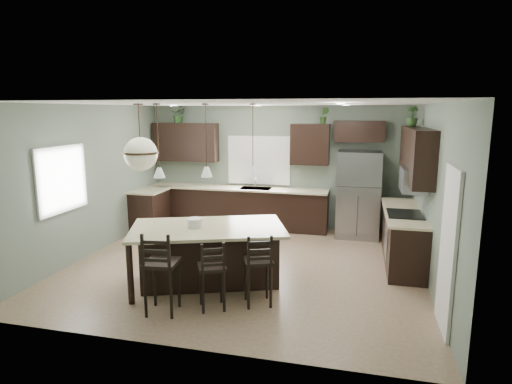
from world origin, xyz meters
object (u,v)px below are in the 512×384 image
object	(u,v)px
bar_stool_left	(162,272)
bar_stool_center	(212,275)
refrigerator	(358,195)
kitchen_island	(209,255)
serving_dish	(195,223)
bar_stool_right	(258,269)
plant_back_left	(179,114)

from	to	relation	value
bar_stool_left	bar_stool_center	bearing A→B (deg)	16.92
refrigerator	bar_stool_left	bearing A→B (deg)	-120.28
kitchen_island	serving_dish	bearing A→B (deg)	180.00
refrigerator	kitchen_island	world-z (taller)	refrigerator
bar_stool_left	bar_stool_right	distance (m)	1.31
refrigerator	bar_stool_center	xyz separation A→B (m)	(-1.89, -4.01, -0.43)
refrigerator	serving_dish	world-z (taller)	refrigerator
bar_stool_center	kitchen_island	bearing A→B (deg)	87.00
serving_dish	plant_back_left	xyz separation A→B (m)	(-1.76, 3.53, 1.61)
kitchen_island	bar_stool_center	xyz separation A→B (m)	(0.35, -0.81, 0.03)
refrigerator	plant_back_left	bearing A→B (deg)	176.50
kitchen_island	bar_stool_left	distance (m)	1.12
bar_stool_center	bar_stool_right	size ratio (longest dim) A/B	0.94
bar_stool_center	bar_stool_right	world-z (taller)	bar_stool_right
kitchen_island	bar_stool_right	bearing A→B (deg)	-50.32
kitchen_island	bar_stool_right	xyz separation A→B (m)	(0.92, -0.53, 0.06)
bar_stool_right	plant_back_left	distance (m)	5.33
refrigerator	bar_stool_left	size ratio (longest dim) A/B	1.61
bar_stool_right	bar_stool_center	bearing A→B (deg)	-175.96
serving_dish	bar_stool_center	xyz separation A→B (m)	(0.53, -0.74, -0.50)
serving_dish	plant_back_left	world-z (taller)	plant_back_left
bar_stool_left	refrigerator	bearing A→B (deg)	52.83
serving_dish	kitchen_island	bearing A→B (deg)	20.52
plant_back_left	bar_stool_left	bearing A→B (deg)	-69.61
refrigerator	bar_stool_right	size ratio (longest dim) A/B	1.76
bar_stool_left	bar_stool_right	xyz separation A→B (m)	(1.19, 0.55, -0.05)
bar_stool_left	serving_dish	bearing A→B (deg)	78.76
serving_dish	bar_stool_left	world-z (taller)	bar_stool_left
kitchen_island	bar_stool_center	size ratio (longest dim) A/B	2.37
refrigerator	serving_dish	bearing A→B (deg)	-126.52
bar_stool_center	plant_back_left	size ratio (longest dim) A/B	2.41
bar_stool_right	plant_back_left	size ratio (longest dim) A/B	2.57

